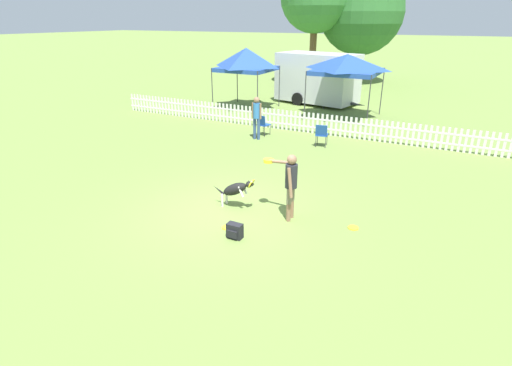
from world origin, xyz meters
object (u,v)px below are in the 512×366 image
(tree_right_grove, at_px, (362,12))
(frisbee_near_dog, at_px, (353,228))
(backpack_on_grass, at_px, (235,231))
(spectator_standing, at_px, (257,114))
(canopy_tent_main, at_px, (347,64))
(leaping_dog, at_px, (236,189))
(folding_chair_center, at_px, (322,133))
(frisbee_near_handler, at_px, (227,227))
(handler_person, at_px, (289,179))
(equipment_trailer, at_px, (317,78))
(folding_chair_blue_left, at_px, (263,123))
(canopy_tent_secondary, at_px, (246,60))

(tree_right_grove, bearing_deg, frisbee_near_dog, -76.04)
(backpack_on_grass, height_order, spectator_standing, spectator_standing)
(canopy_tent_main, bearing_deg, leaping_dog, -88.33)
(spectator_standing, bearing_deg, canopy_tent_main, -109.01)
(frisbee_near_dog, height_order, folding_chair_center, folding_chair_center)
(frisbee_near_handler, xyz_separation_m, folding_chair_center, (-0.09, 6.95, 0.50))
(spectator_standing, distance_m, tree_right_grove, 17.24)
(leaping_dog, height_order, canopy_tent_main, canopy_tent_main)
(frisbee_near_dog, relative_size, tree_right_grove, 0.03)
(handler_person, bearing_deg, equipment_trailer, 15.06)
(handler_person, xyz_separation_m, canopy_tent_main, (-1.74, 10.96, 1.47))
(handler_person, bearing_deg, frisbee_near_dog, -82.69)
(canopy_tent_main, distance_m, spectator_standing, 5.82)
(frisbee_near_handler, bearing_deg, backpack_on_grass, -39.35)
(frisbee_near_dog, distance_m, folding_chair_center, 6.27)
(handler_person, relative_size, folding_chair_blue_left, 1.90)
(leaping_dog, bearing_deg, tree_right_grove, -174.78)
(folding_chair_blue_left, bearing_deg, equipment_trailer, -74.67)
(frisbee_near_handler, bearing_deg, leaping_dog, 109.07)
(canopy_tent_main, bearing_deg, handler_person, -80.99)
(leaping_dog, height_order, equipment_trailer, equipment_trailer)
(handler_person, distance_m, spectator_standing, 6.82)
(backpack_on_grass, bearing_deg, frisbee_near_handler, 140.65)
(handler_person, relative_size, frisbee_near_handler, 6.57)
(folding_chair_center, bearing_deg, backpack_on_grass, 84.61)
(canopy_tent_main, distance_m, tree_right_grove, 12.00)
(frisbee_near_dog, bearing_deg, folding_chair_blue_left, 131.13)
(frisbee_near_handler, bearing_deg, folding_chair_blue_left, 110.22)
(canopy_tent_main, relative_size, tree_right_grove, 0.38)
(folding_chair_center, distance_m, canopy_tent_main, 5.47)
(frisbee_near_handler, distance_m, canopy_tent_secondary, 13.33)
(leaping_dog, distance_m, spectator_standing, 6.22)
(handler_person, relative_size, canopy_tent_main, 0.55)
(handler_person, xyz_separation_m, backpack_on_grass, (-0.69, -1.37, -0.85))
(leaping_dog, bearing_deg, folding_chair_center, 176.09)
(leaping_dog, distance_m, canopy_tent_secondary, 12.19)
(handler_person, xyz_separation_m, canopy_tent_secondary, (-6.86, 10.67, 1.48))
(leaping_dog, bearing_deg, handler_person, 90.48)
(leaping_dog, bearing_deg, backpack_on_grass, 27.39)
(canopy_tent_main, bearing_deg, canopy_tent_secondary, -176.84)
(frisbee_near_handler, height_order, tree_right_grove, tree_right_grove)
(canopy_tent_main, relative_size, spectator_standing, 1.77)
(frisbee_near_handler, bearing_deg, canopy_tent_secondary, 116.29)
(leaping_dog, xyz_separation_m, frisbee_near_dog, (2.93, 0.28, -0.49))
(canopy_tent_main, height_order, tree_right_grove, tree_right_grove)
(leaping_dog, height_order, spectator_standing, spectator_standing)
(leaping_dog, relative_size, tree_right_grove, 0.15)
(frisbee_near_handler, bearing_deg, handler_person, 45.03)
(frisbee_near_handler, height_order, backpack_on_grass, backpack_on_grass)
(leaping_dog, xyz_separation_m, equipment_trailer, (-2.60, 13.67, 0.91))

